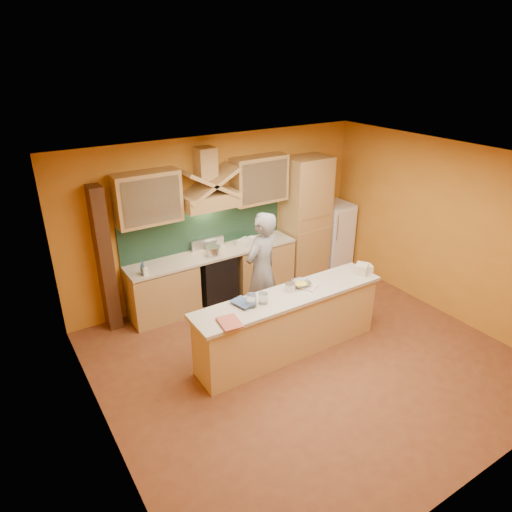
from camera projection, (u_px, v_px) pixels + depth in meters
floor at (306, 359)px, 6.52m from camera, size 5.50×5.00×0.01m
ceiling at (317, 165)px, 5.36m from camera, size 5.50×5.00×0.01m
wall_back at (220, 217)px, 7.86m from camera, size 5.50×0.02×2.80m
wall_front at (489, 378)px, 4.02m from camera, size 5.50×0.02×2.80m
wall_left at (97, 337)px, 4.60m from camera, size 0.02×5.00×2.80m
wall_right at (446, 230)px, 7.28m from camera, size 0.02×5.00×2.80m
base_cabinet_left at (163, 292)px, 7.42m from camera, size 1.10×0.60×0.86m
base_cabinet_right at (261, 265)px, 8.35m from camera, size 1.10×0.60×0.86m
counter_top at (213, 253)px, 7.69m from camera, size 3.00×0.62×0.04m
stove at (214, 277)px, 7.87m from camera, size 0.60×0.58×0.90m
backsplash at (205, 229)px, 7.76m from camera, size 3.00×0.03×0.70m
range_hood at (210, 200)px, 7.34m from camera, size 0.92×0.50×0.24m
hood_chimney at (205, 163)px, 7.18m from camera, size 0.30×0.30×0.50m
upper_cabinet_left at (148, 198)px, 6.84m from camera, size 1.00×0.35×0.80m
upper_cabinet_right at (259, 179)px, 7.81m from camera, size 1.00×0.35×0.80m
pantry_column at (305, 218)px, 8.54m from camera, size 0.80×0.60×2.30m
fridge at (334, 235)px, 9.11m from camera, size 0.58×0.60×1.30m
trim_column_left at (105, 260)px, 6.84m from camera, size 0.20×0.30×2.30m
island_body at (289, 325)px, 6.52m from camera, size 2.80×0.55×0.88m
island_top at (290, 296)px, 6.32m from camera, size 2.90×0.62×0.05m
person at (262, 270)px, 7.03m from camera, size 0.79×0.64×1.87m
pot_large at (213, 252)px, 7.52m from camera, size 0.25×0.25×0.17m
pot_small at (211, 247)px, 7.78m from camera, size 0.24×0.24×0.13m
soap_bottle_a at (145, 270)px, 6.87m from camera, size 0.09×0.09×0.18m
soap_bottle_b at (143, 268)px, 6.87m from camera, size 0.10×0.10×0.23m
bowl_back at (253, 239)px, 8.11m from camera, size 0.27×0.27×0.06m
dish_rack at (245, 242)px, 7.96m from camera, size 0.32×0.29×0.09m
book_lower at (220, 325)px, 5.58m from camera, size 0.29×0.37×0.03m
book_upper at (237, 305)px, 5.97m from camera, size 0.28×0.34×0.02m
jar_large at (251, 301)px, 5.98m from camera, size 0.18×0.18×0.18m
jar_small at (263, 298)px, 6.07m from camera, size 0.14×0.14×0.15m
kitchen_scale at (290, 288)px, 6.39m from camera, size 0.14×0.14×0.09m
mixing_bowl at (301, 284)px, 6.53m from camera, size 0.34×0.34×0.07m
cloth at (310, 287)px, 6.50m from camera, size 0.30×0.27×0.02m
grocery_bag_a at (362, 269)px, 6.88m from camera, size 0.28×0.27×0.14m
grocery_bag_b at (366, 269)px, 6.91m from camera, size 0.23×0.21×0.11m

